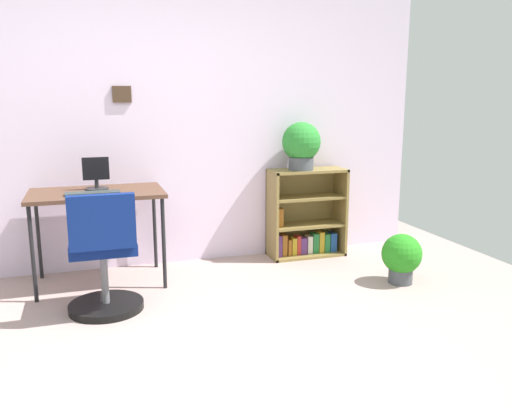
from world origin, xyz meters
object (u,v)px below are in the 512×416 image
(desk, at_px, (97,199))
(bookshelf_low, at_px, (304,218))
(keyboard, at_px, (93,193))
(potted_plant_floor, at_px, (402,256))
(monitor, at_px, (96,175))
(office_chair, at_px, (104,261))
(potted_plant_on_shelf, at_px, (301,144))

(desk, relative_size, bookshelf_low, 1.24)
(keyboard, xyz_separation_m, bookshelf_low, (1.89, 0.35, -0.40))
(bookshelf_low, distance_m, potted_plant_floor, 1.07)
(keyboard, xyz_separation_m, potted_plant_floor, (2.33, -0.62, -0.54))
(monitor, height_order, keyboard, monitor)
(bookshelf_low, bearing_deg, desk, -173.09)
(monitor, bearing_deg, bookshelf_low, 4.50)
(monitor, bearing_deg, office_chair, -89.74)
(keyboard, bearing_deg, desk, 77.33)
(desk, xyz_separation_m, keyboard, (-0.03, -0.13, 0.07))
(office_chair, xyz_separation_m, bookshelf_low, (1.85, 0.87, -0.02))
(monitor, relative_size, potted_plant_on_shelf, 0.60)
(desk, bearing_deg, monitor, 84.57)
(desk, height_order, bookshelf_low, bookshelf_low)
(office_chair, bearing_deg, potted_plant_on_shelf, 24.49)
(potted_plant_on_shelf, distance_m, potted_plant_floor, 1.34)
(monitor, xyz_separation_m, potted_plant_on_shelf, (1.79, 0.09, 0.19))
(office_chair, distance_m, potted_plant_on_shelf, 2.08)
(desk, bearing_deg, potted_plant_on_shelf, 5.52)
(monitor, bearing_deg, keyboard, -99.92)
(monitor, height_order, office_chair, monitor)
(desk, xyz_separation_m, bookshelf_low, (1.87, 0.23, -0.33))
(keyboard, height_order, office_chair, office_chair)
(office_chair, relative_size, potted_plant_on_shelf, 2.01)
(office_chair, distance_m, bookshelf_low, 2.05)
(bookshelf_low, distance_m, potted_plant_on_shelf, 0.70)
(potted_plant_on_shelf, bearing_deg, monitor, -176.99)
(monitor, distance_m, bookshelf_low, 1.93)
(monitor, distance_m, potted_plant_floor, 2.52)
(monitor, height_order, bookshelf_low, monitor)
(bookshelf_low, relative_size, potted_plant_floor, 2.03)
(desk, distance_m, office_chair, 0.72)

